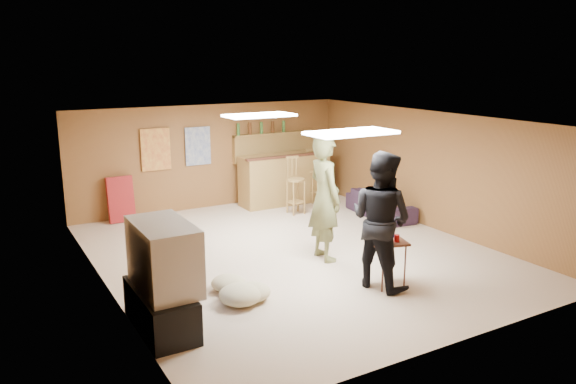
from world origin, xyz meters
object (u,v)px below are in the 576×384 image
person_black (381,220)px  sofa (380,204)px  bar_counter (285,179)px  tray_table (387,263)px  tv_body (164,256)px  person_olive (325,198)px

person_black → sofa: 3.71m
bar_counter → tray_table: size_ratio=3.03×
tv_body → person_black: (3.01, -0.25, 0.06)m
bar_counter → sofa: size_ratio=1.20×
person_black → tray_table: bearing=-141.0°
sofa → person_black: bearing=146.0°
tv_body → tray_table: tv_body is taller
tv_body → bar_counter: bearing=47.0°
bar_counter → sofa: (1.17, -1.89, -0.31)m
bar_counter → person_olive: 3.63m
bar_counter → tray_table: bearing=-102.4°
tv_body → sofa: (5.32, 2.56, -0.66)m
sofa → person_olive: bearing=127.8°
tray_table → bar_counter: bearing=77.6°
sofa → bar_counter: bearing=37.2°
tv_body → bar_counter: 6.09m
bar_counter → tray_table: (-1.05, -4.76, -0.22)m
sofa → tray_table: bearing=147.8°
tv_body → tray_table: bearing=-5.8°
person_olive → sofa: person_olive is taller
person_olive → tv_body: bearing=113.4°
bar_counter → person_olive: (-1.20, -3.39, 0.45)m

